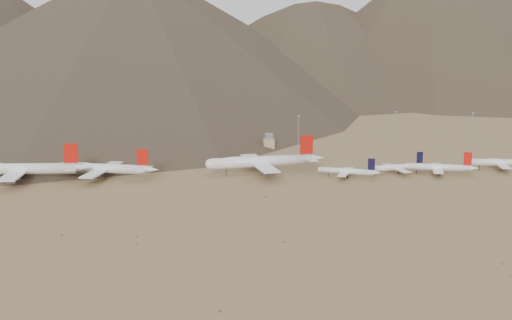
{
  "coord_description": "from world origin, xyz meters",
  "views": [
    {
      "loc": [
        -5.36,
        -395.97,
        92.8
      ],
      "look_at": [
        16.01,
        30.0,
        9.78
      ],
      "focal_mm": 50.0,
      "sensor_mm": 36.0,
      "label": 1
    }
  ],
  "objects_px": {
    "widebody_west": "(22,169)",
    "control_tower": "(269,142)",
    "widebody_east": "(262,161)",
    "narrowbody_a": "(348,171)",
    "widebody_centre": "(104,168)",
    "narrowbody_b": "(399,167)"
  },
  "relations": [
    {
      "from": "widebody_east",
      "to": "narrowbody_a",
      "type": "bearing_deg",
      "value": -27.98
    },
    {
      "from": "widebody_centre",
      "to": "narrowbody_a",
      "type": "height_order",
      "value": "widebody_centre"
    },
    {
      "from": "widebody_east",
      "to": "narrowbody_a",
      "type": "relative_size",
      "value": 2.05
    },
    {
      "from": "widebody_east",
      "to": "narrowbody_b",
      "type": "relative_size",
      "value": 1.95
    },
    {
      "from": "widebody_centre",
      "to": "narrowbody_b",
      "type": "height_order",
      "value": "widebody_centre"
    },
    {
      "from": "widebody_west",
      "to": "widebody_east",
      "type": "height_order",
      "value": "widebody_east"
    },
    {
      "from": "widebody_centre",
      "to": "control_tower",
      "type": "xyz_separation_m",
      "value": [
        105.24,
        94.45,
        -1.21
      ]
    },
    {
      "from": "widebody_centre",
      "to": "narrowbody_a",
      "type": "xyz_separation_m",
      "value": [
        146.51,
        -4.96,
        -2.39
      ]
    },
    {
      "from": "widebody_centre",
      "to": "narrowbody_a",
      "type": "relative_size",
      "value": 1.7
    },
    {
      "from": "widebody_west",
      "to": "narrowbody_b",
      "type": "bearing_deg",
      "value": 2.6
    },
    {
      "from": "narrowbody_a",
      "to": "widebody_east",
      "type": "bearing_deg",
      "value": -175.78
    },
    {
      "from": "narrowbody_a",
      "to": "control_tower",
      "type": "xyz_separation_m",
      "value": [
        -41.28,
        99.41,
        1.17
      ]
    },
    {
      "from": "widebody_west",
      "to": "narrowbody_b",
      "type": "distance_m",
      "value": 227.46
    },
    {
      "from": "narrowbody_b",
      "to": "control_tower",
      "type": "distance_m",
      "value": 116.26
    },
    {
      "from": "widebody_west",
      "to": "narrowbody_a",
      "type": "distance_m",
      "value": 193.56
    },
    {
      "from": "widebody_centre",
      "to": "widebody_east",
      "type": "distance_m",
      "value": 95.66
    },
    {
      "from": "widebody_centre",
      "to": "narrowbody_b",
      "type": "distance_m",
      "value": 180.28
    },
    {
      "from": "widebody_centre",
      "to": "widebody_east",
      "type": "bearing_deg",
      "value": 19.32
    },
    {
      "from": "narrowbody_a",
      "to": "widebody_centre",
      "type": "bearing_deg",
      "value": -161.53
    },
    {
      "from": "widebody_west",
      "to": "control_tower",
      "type": "bearing_deg",
      "value": 33.09
    },
    {
      "from": "narrowbody_b",
      "to": "control_tower",
      "type": "xyz_separation_m",
      "value": [
        -74.94,
        88.88,
        1.08
      ]
    },
    {
      "from": "widebody_centre",
      "to": "widebody_east",
      "type": "relative_size",
      "value": 0.83
    }
  ]
}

